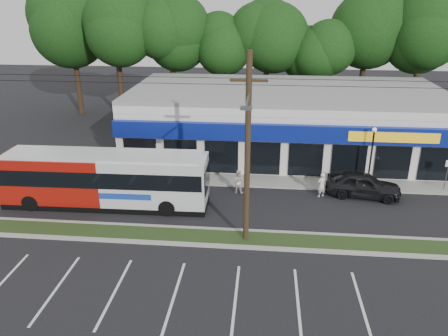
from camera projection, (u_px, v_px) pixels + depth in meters
name	position (u px, v px, depth m)	size (l,w,h in m)	color
ground	(188.00, 247.00, 22.92)	(120.00, 120.00, 0.00)	black
grass_strip	(191.00, 236.00, 23.82)	(40.00, 1.60, 0.12)	#293817
curb_south	(188.00, 244.00, 23.03)	(40.00, 0.25, 0.14)	#9E9E93
curb_north	(193.00, 228.00, 24.60)	(40.00, 0.25, 0.14)	#9E9E93
sidewalk	(279.00, 182.00, 30.78)	(32.00, 2.20, 0.10)	#9E9E93
strip_mall	(285.00, 120.00, 36.16)	(25.00, 12.55, 5.30)	silver
utility_pole	(244.00, 145.00, 21.52)	(50.00, 2.77, 10.00)	#2D2313
lamp_post	(372.00, 150.00, 29.09)	(0.30, 0.30, 4.25)	black
sign_post	(448.00, 170.00, 28.86)	(0.45, 0.10, 2.23)	#59595E
tree_line	(269.00, 37.00, 43.48)	(46.76, 6.76, 11.83)	black
metrobus	(105.00, 178.00, 26.93)	(12.71, 2.88, 3.40)	#97130B
car_dark	(363.00, 185.00, 28.40)	(1.91, 4.74, 1.62)	black
pedestrian_a	(322.00, 185.00, 28.32)	(0.61, 0.40, 1.68)	white
pedestrian_b	(238.00, 182.00, 28.90)	(0.78, 0.61, 1.61)	beige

